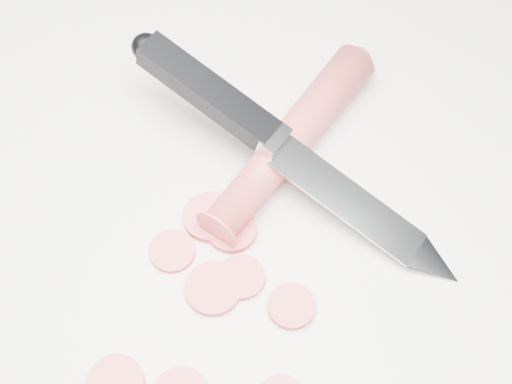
# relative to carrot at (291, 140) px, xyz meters

# --- Properties ---
(ground) EXTENTS (2.40, 2.40, 0.00)m
(ground) POSITION_rel_carrot_xyz_m (-0.03, -0.08, -0.02)
(ground) COLOR silver
(ground) RESTS_ON ground
(carrot) EXTENTS (0.11, 0.18, 0.03)m
(carrot) POSITION_rel_carrot_xyz_m (0.00, 0.00, 0.00)
(carrot) COLOR #CA3E3C
(carrot) RESTS_ON ground
(carrot_slice_0) EXTENTS (0.04, 0.04, 0.01)m
(carrot_slice_0) POSITION_rel_carrot_xyz_m (-0.04, -0.12, -0.01)
(carrot_slice_0) COLOR #DC494E
(carrot_slice_0) RESTS_ON ground
(carrot_slice_1) EXTENTS (0.04, 0.04, 0.01)m
(carrot_slice_1) POSITION_rel_carrot_xyz_m (-0.09, -0.20, -0.01)
(carrot_slice_1) COLOR #DC494E
(carrot_slice_1) RESTS_ON ground
(carrot_slice_2) EXTENTS (0.04, 0.04, 0.01)m
(carrot_slice_2) POSITION_rel_carrot_xyz_m (-0.03, -0.08, -0.01)
(carrot_slice_2) COLOR #DC494E
(carrot_slice_2) RESTS_ON ground
(carrot_slice_4) EXTENTS (0.03, 0.03, 0.01)m
(carrot_slice_4) POSITION_rel_carrot_xyz_m (0.02, -0.13, -0.01)
(carrot_slice_4) COLOR #DC494E
(carrot_slice_4) RESTS_ON ground
(carrot_slice_5) EXTENTS (0.03, 0.03, 0.01)m
(carrot_slice_5) POSITION_rel_carrot_xyz_m (-0.07, -0.10, -0.02)
(carrot_slice_5) COLOR #DC494E
(carrot_slice_5) RESTS_ON ground
(carrot_slice_7) EXTENTS (0.04, 0.04, 0.01)m
(carrot_slice_7) POSITION_rel_carrot_xyz_m (-0.05, -0.07, -0.01)
(carrot_slice_7) COLOR #DC494E
(carrot_slice_7) RESTS_ON ground
(carrot_slice_8) EXTENTS (0.03, 0.03, 0.01)m
(carrot_slice_8) POSITION_rel_carrot_xyz_m (-0.02, -0.11, -0.02)
(carrot_slice_8) COLOR #DC494E
(carrot_slice_8) RESTS_ON ground
(kitchen_knife) EXTENTS (0.28, 0.16, 0.07)m
(kitchen_knife) POSITION_rel_carrot_xyz_m (0.00, -0.02, 0.02)
(kitchen_knife) COLOR #B3B6BA
(kitchen_knife) RESTS_ON ground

